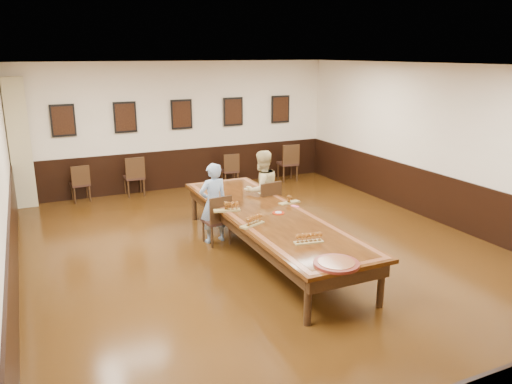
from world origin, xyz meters
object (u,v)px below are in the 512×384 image
spare_chair_b (134,176)px  spare_chair_d (288,162)px  person_woman (262,190)px  conference_table (268,221)px  chair_woman (265,205)px  spare_chair_a (80,183)px  spare_chair_c (230,169)px  chair_man (216,219)px  carved_platter (336,264)px  person_man (213,203)px

spare_chair_b → spare_chair_d: spare_chair_d is taller
person_woman → conference_table: 1.38m
spare_chair_b → chair_woman: bearing=116.4°
spare_chair_a → spare_chair_c: (3.73, -0.18, -0.00)m
spare_chair_c → person_woman: 3.40m
chair_man → carved_platter: bearing=91.8°
chair_man → person_man: size_ratio=0.63×
chair_man → carved_platter: (0.47, -3.18, 0.30)m
carved_platter → person_man: bearing=98.3°
conference_table → person_woman: bearing=69.2°
spare_chair_a → spare_chair_c: spare_chair_a is taller
chair_man → spare_chair_a: 4.37m
person_man → carved_platter: bearing=91.8°
spare_chair_b → person_man: size_ratio=0.66×
spare_chair_c → person_woman: (-0.66, -3.32, 0.35)m
chair_man → spare_chair_c: size_ratio=1.07×
chair_woman → person_woman: person_woman is taller
spare_chair_d → spare_chair_a: bearing=1.9°
spare_chair_d → person_woman: person_woman is taller
person_woman → carved_platter: person_woman is taller
spare_chair_c → spare_chair_d: 1.66m
spare_chair_a → carved_platter: size_ratio=1.21×
spare_chair_d → chair_woman: bearing=60.4°
chair_woman → carved_platter: 3.55m
spare_chair_b → spare_chair_d: bearing=175.4°
carved_platter → person_woman: bearing=79.8°
carved_platter → spare_chair_a: bearing=108.9°
spare_chair_c → person_man: 4.05m
person_woman → chair_man: bearing=11.0°
spare_chair_b → conference_table: size_ratio=0.20×
spare_chair_d → person_man: size_ratio=0.69×
chair_woman → conference_table: 1.28m
chair_woman → spare_chair_b: (-1.83, 3.56, -0.01)m
spare_chair_d → person_woman: bearing=59.3°
spare_chair_c → carved_platter: 7.03m
spare_chair_c → conference_table: size_ratio=0.18×
chair_man → spare_chair_b: bearing=-86.3°
spare_chair_a → person_woman: 4.67m
chair_woman → person_man: person_man is taller
chair_man → person_woman: 1.23m
chair_woman → spare_chair_b: chair_woman is taller
spare_chair_b → person_man: 3.83m
chair_woman → person_man: 1.19m
conference_table → spare_chair_b: bearing=105.7°
chair_woman → carved_platter: size_ratio=1.37×
chair_man → spare_chair_a: size_ratio=1.06×
chair_man → spare_chair_a: chair_man is taller
chair_man → person_woman: (1.12, 0.41, 0.32)m
person_woman → person_man: bearing=6.3°
spare_chair_b → spare_chair_c: bearing=176.0°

